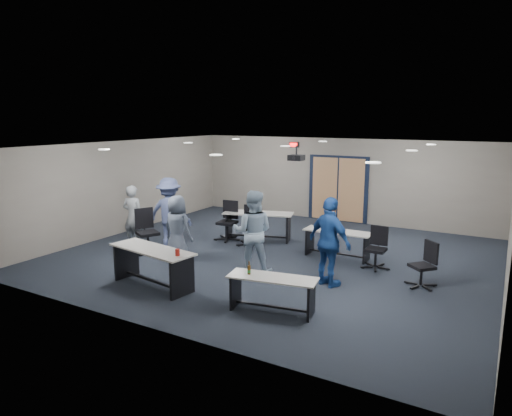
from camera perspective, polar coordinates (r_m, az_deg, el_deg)
The scene contains 24 objects.
floor at distance 11.36m, azimuth 2.41°, elevation -5.98°, with size 10.00×10.00×0.00m, color black.
back_wall at distance 15.13m, azimuth 10.28°, elevation 3.46°, with size 10.00×0.04×2.70m, color gray.
front_wall at distance 7.42m, azimuth -13.67°, elevation -4.87°, with size 10.00×0.04×2.70m, color gray.
left_wall at distance 14.00m, azimuth -16.08°, elevation 2.57°, with size 0.04×9.00×2.70m, color gray.
right_wall at distance 9.87m, azimuth 29.29°, elevation -2.00°, with size 0.04×9.00×2.70m, color gray.
ceiling at distance 10.86m, azimuth 2.53°, elevation 7.75°, with size 10.00×9.00×0.04m, color silver.
double_door at distance 15.13m, azimuth 10.20°, elevation 2.32°, with size 2.00×0.07×2.20m.
exit_sign at distance 15.57m, azimuth 4.75°, elevation 7.89°, with size 0.32×0.07×0.18m.
ceiling_projector at distance 11.20m, azimuth 5.06°, elevation 6.31°, with size 0.35×0.32×0.37m.
ceiling_can_lights at distance 11.09m, azimuth 3.12°, elevation 7.66°, with size 6.24×5.74×0.02m, color white, non-canonical shape.
table_front_left at distance 9.45m, azimuth -12.79°, elevation -6.42°, with size 2.02×0.94×0.92m.
table_front_right at distance 8.11m, azimuth 2.01°, elevation -9.91°, with size 1.64×0.79×0.87m.
table_back_left at distance 12.66m, azimuth 0.27°, elevation -1.67°, with size 2.01×1.18×0.77m.
table_back_right at distance 11.28m, azimuth 10.16°, elevation -3.87°, with size 1.64×0.55×0.66m.
chair_back_a at distance 12.64m, azimuth -3.64°, elevation -1.64°, with size 0.68×0.68×1.09m, color black, non-canonical shape.
chair_back_b at distance 12.10m, azimuth -0.79°, elevation -2.27°, with size 0.67×0.67×1.06m, color black, non-canonical shape.
chair_back_d at distance 10.64m, azimuth 14.78°, elevation -4.87°, with size 0.60×0.60×0.95m, color black, non-canonical shape.
chair_loose_left at distance 11.76m, azimuth -13.39°, elevation -2.86°, with size 0.70×0.70×1.12m, color black, non-canonical shape.
chair_loose_right at distance 9.80m, azimuth 20.05°, elevation -6.66°, with size 0.59×0.59×0.94m, color black, non-canonical shape.
person_gray at distance 12.32m, azimuth -15.09°, elevation -1.02°, with size 0.60×0.39×1.65m, color gray.
person_plaid at distance 10.95m, azimuth -9.82°, elevation -2.52°, with size 0.77×0.50×1.58m, color #4F596C.
person_lightblue at distance 9.96m, azimuth -0.39°, elevation -2.99°, with size 0.89×0.69×1.83m, color #99B3CB.
person_navy at distance 9.26m, azimuth 9.19°, elevation -4.23°, with size 1.07×0.45×1.83m, color navy.
person_back at distance 12.18m, azimuth -10.76°, elevation -0.53°, with size 1.18×0.68×1.83m, color #485483.
Camera 1 is at (4.93, -9.65, 3.38)m, focal length 32.00 mm.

